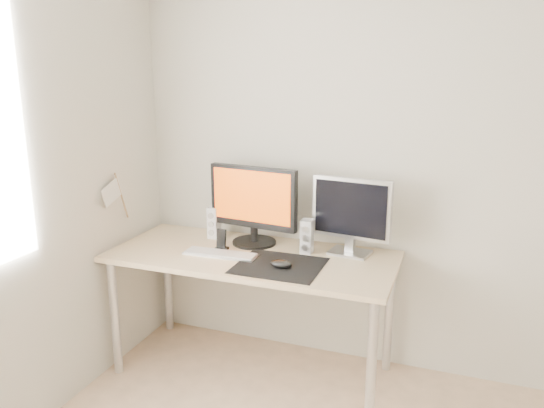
# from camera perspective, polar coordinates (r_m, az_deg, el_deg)

# --- Properties ---
(wall_back) EXTENTS (3.50, 0.00, 3.50)m
(wall_back) POSITION_cam_1_polar(r_m,az_deg,el_deg) (3.01, 17.19, 4.34)
(wall_back) COLOR beige
(wall_back) RESTS_ON ground
(mousepad) EXTENTS (0.45, 0.40, 0.00)m
(mousepad) POSITION_cam_1_polar(r_m,az_deg,el_deg) (2.82, 0.79, -6.64)
(mousepad) COLOR black
(mousepad) RESTS_ON desk
(mouse) EXTENTS (0.12, 0.07, 0.04)m
(mouse) POSITION_cam_1_polar(r_m,az_deg,el_deg) (2.78, 0.98, -6.46)
(mouse) COLOR black
(mouse) RESTS_ON mousepad
(desk) EXTENTS (1.60, 0.70, 0.73)m
(desk) POSITION_cam_1_polar(r_m,az_deg,el_deg) (3.02, -2.15, -6.80)
(desk) COLOR #D1B587
(desk) RESTS_ON ground
(main_monitor) EXTENTS (0.55, 0.29, 0.47)m
(main_monitor) POSITION_cam_1_polar(r_m,az_deg,el_deg) (3.09, -2.04, 0.16)
(main_monitor) COLOR black
(main_monitor) RESTS_ON desk
(second_monitor) EXTENTS (0.45, 0.19, 0.43)m
(second_monitor) POSITION_cam_1_polar(r_m,az_deg,el_deg) (2.95, 8.52, -0.91)
(second_monitor) COLOR #B3B3B6
(second_monitor) RESTS_ON desk
(speaker_left) EXTENTS (0.06, 0.08, 0.19)m
(speaker_left) POSITION_cam_1_polar(r_m,az_deg,el_deg) (3.26, -6.28, -2.00)
(speaker_left) COLOR white
(speaker_left) RESTS_ON desk
(speaker_right) EXTENTS (0.06, 0.08, 0.19)m
(speaker_right) POSITION_cam_1_polar(r_m,az_deg,el_deg) (2.98, 3.78, -3.51)
(speaker_right) COLOR silver
(speaker_right) RESTS_ON desk
(keyboard) EXTENTS (0.42, 0.13, 0.02)m
(keyboard) POSITION_cam_1_polar(r_m,az_deg,el_deg) (2.98, -5.55, -5.35)
(keyboard) COLOR silver
(keyboard) RESTS_ON desk
(phone_dock) EXTENTS (0.07, 0.06, 0.12)m
(phone_dock) POSITION_cam_1_polar(r_m,az_deg,el_deg) (3.06, -5.46, -4.27)
(phone_dock) COLOR black
(phone_dock) RESTS_ON desk
(pennant) EXTENTS (0.01, 0.23, 0.29)m
(pennant) POSITION_cam_1_polar(r_m,az_deg,el_deg) (3.16, -16.57, 1.10)
(pennant) COLOR #A57F54
(pennant) RESTS_ON wall_left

